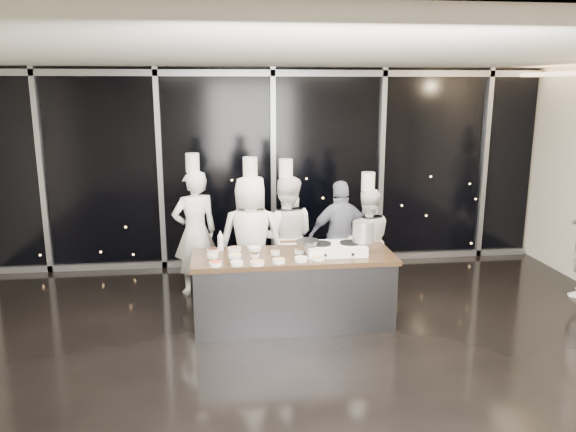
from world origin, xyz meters
name	(u,v)px	position (x,y,z in m)	size (l,w,h in m)	color
ground	(304,357)	(0.00, 0.00, 0.00)	(9.00, 9.00, 0.00)	black
room_shell	(322,152)	(0.18, 0.00, 2.25)	(9.02, 7.02, 3.21)	beige
window_wall	(273,168)	(0.00, 3.43, 1.60)	(8.90, 0.11, 3.20)	black
demo_counter	(293,289)	(0.00, 0.90, 0.45)	(2.46, 0.86, 0.90)	#38383D
stove	(335,248)	(0.52, 0.89, 0.96)	(0.73, 0.47, 0.14)	white
frying_pan	(307,242)	(0.16, 0.87, 1.06)	(0.47, 0.28, 0.05)	slate
stock_pot	(363,231)	(0.86, 0.88, 1.17)	(0.26, 0.26, 0.26)	#B3B4B6
prep_bowls	(255,256)	(-0.47, 0.82, 0.93)	(1.40, 0.76, 0.05)	silver
squeeze_bottle	(221,241)	(-0.88, 1.19, 1.02)	(0.07, 0.07, 0.26)	silver
chef_far_left	(195,231)	(-1.23, 2.16, 0.91)	(0.76, 0.63, 2.01)	silver
chef_left	(251,239)	(-0.47, 1.70, 0.89)	(0.91, 0.63, 2.00)	silver
chef_center	(286,236)	(0.02, 1.87, 0.87)	(0.92, 0.76, 1.95)	silver
guest	(341,237)	(0.82, 1.96, 0.81)	(0.96, 0.43, 1.62)	#151E3B
chef_right	(366,240)	(1.18, 1.90, 0.77)	(0.75, 0.59, 1.74)	silver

